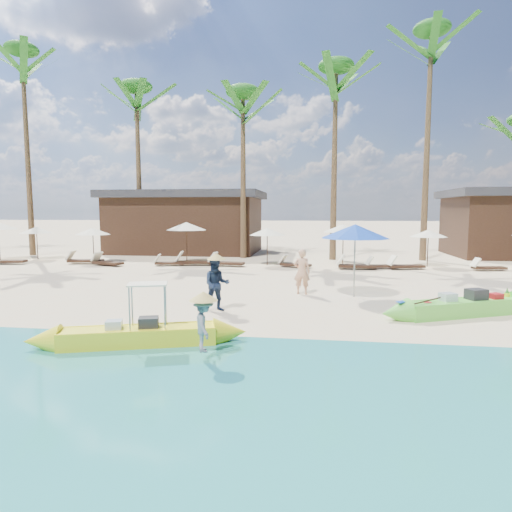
# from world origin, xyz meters

# --- Properties ---
(ground) EXTENTS (240.00, 240.00, 0.00)m
(ground) POSITION_xyz_m (0.00, 0.00, 0.00)
(ground) COLOR beige
(ground) RESTS_ON ground
(wet_sand_strip) EXTENTS (240.00, 4.50, 0.01)m
(wet_sand_strip) POSITION_xyz_m (0.00, -5.00, 0.00)
(wet_sand_strip) COLOR tan
(wet_sand_strip) RESTS_ON ground
(green_canoe) EXTENTS (5.39, 2.66, 0.73)m
(green_canoe) POSITION_xyz_m (5.19, 0.41, 0.25)
(green_canoe) COLOR #61D641
(green_canoe) RESTS_ON ground
(yellow_canoe) EXTENTS (5.12, 1.87, 1.36)m
(yellow_canoe) POSITION_xyz_m (-2.70, -3.39, 0.22)
(yellow_canoe) COLOR yellow
(yellow_canoe) RESTS_ON ground
(tourist) EXTENTS (0.62, 0.45, 1.60)m
(tourist) POSITION_xyz_m (0.63, 2.91, 0.80)
(tourist) COLOR tan
(tourist) RESTS_ON ground
(vendor_green) EXTENTS (0.91, 0.80, 1.58)m
(vendor_green) POSITION_xyz_m (-1.76, -0.01, 0.79)
(vendor_green) COLOR #15213B
(vendor_green) RESTS_ON ground
(vendor_yellow) EXTENTS (0.62, 0.79, 1.07)m
(vendor_yellow) POSITION_xyz_m (-1.06, -4.11, 0.72)
(vendor_yellow) COLOR gray
(vendor_yellow) RESTS_ON ground
(blue_umbrella) EXTENTS (2.30, 2.30, 2.48)m
(blue_umbrella) POSITION_xyz_m (2.41, 2.64, 2.24)
(blue_umbrella) COLOR #99999E
(blue_umbrella) RESTS_ON ground
(resort_parasol_2) EXTENTS (1.92, 1.92, 1.97)m
(resort_parasol_2) POSITION_xyz_m (-15.65, 11.80, 1.78)
(resort_parasol_2) COLOR #331E14
(resort_parasol_2) RESTS_ON ground
(lounger_2_left) EXTENTS (2.04, 0.97, 0.67)m
(lounger_2_left) POSITION_xyz_m (-15.83, 9.25, 0.22)
(lounger_2_left) COLOR #331E14
(lounger_2_left) RESTS_ON ground
(resort_parasol_3) EXTENTS (1.93, 1.93, 1.98)m
(resort_parasol_3) POSITION_xyz_m (-11.32, 10.53, 1.79)
(resort_parasol_3) COLOR #331E14
(resort_parasol_3) RESTS_ON ground
(lounger_3_left) EXTENTS (2.03, 0.84, 0.67)m
(lounger_3_left) POSITION_xyz_m (-11.69, 10.04, 0.22)
(lounger_3_left) COLOR #331E14
(lounger_3_left) RESTS_ON ground
(lounger_3_right) EXTENTS (1.94, 1.12, 0.63)m
(lounger_3_right) POSITION_xyz_m (-10.04, 9.44, 0.21)
(lounger_3_right) COLOR #331E14
(lounger_3_right) RESTS_ON ground
(resort_parasol_4) EXTENTS (2.23, 2.23, 2.30)m
(resort_parasol_4) POSITION_xyz_m (-6.11, 11.30, 2.07)
(resort_parasol_4) COLOR #331E14
(resort_parasol_4) RESTS_ON ground
(lounger_4_left) EXTENTS (1.68, 0.75, 0.55)m
(lounger_4_left) POSITION_xyz_m (-6.73, 9.84, 0.18)
(lounger_4_left) COLOR #331E14
(lounger_4_left) RESTS_ON ground
(lounger_4_right) EXTENTS (2.07, 0.89, 0.68)m
(lounger_4_right) POSITION_xyz_m (-5.48, 10.19, 0.23)
(lounger_4_right) COLOR #331E14
(lounger_4_right) RESTS_ON ground
(resort_parasol_5) EXTENTS (1.97, 1.97, 2.03)m
(resort_parasol_5) POSITION_xyz_m (-1.47, 10.77, 1.83)
(resort_parasol_5) COLOR #331E14
(resort_parasol_5) RESTS_ON ground
(lounger_5_left) EXTENTS (1.97, 0.82, 0.65)m
(lounger_5_left) POSITION_xyz_m (-3.68, 10.11, 0.22)
(lounger_5_left) COLOR #331E14
(lounger_5_left) RESTS_ON ground
(resort_parasol_6) EXTENTS (2.16, 2.16, 2.23)m
(resort_parasol_6) POSITION_xyz_m (2.58, 11.31, 2.01)
(resort_parasol_6) COLOR #331E14
(resort_parasol_6) RESTS_ON ground
(lounger_6_left) EXTENTS (1.76, 1.01, 0.57)m
(lounger_6_left) POSITION_xyz_m (-0.02, 10.10, 0.19)
(lounger_6_left) COLOR #331E14
(lounger_6_left) RESTS_ON ground
(lounger_6_right) EXTENTS (1.95, 0.63, 0.66)m
(lounger_6_right) POSITION_xyz_m (3.04, 9.76, 0.22)
(lounger_6_right) COLOR #331E14
(lounger_6_right) RESTS_ON ground
(resort_parasol_7) EXTENTS (1.89, 1.89, 1.94)m
(resort_parasol_7) POSITION_xyz_m (6.97, 11.38, 1.75)
(resort_parasol_7) COLOR #331E14
(resort_parasol_7) RESTS_ON ground
(lounger_7_left) EXTENTS (1.76, 0.83, 0.58)m
(lounger_7_left) POSITION_xyz_m (4.39, 10.13, 0.19)
(lounger_7_left) COLOR #331E14
(lounger_7_left) RESTS_ON ground
(lounger_7_right) EXTENTS (1.93, 0.96, 0.63)m
(lounger_7_right) POSITION_xyz_m (5.53, 10.12, 0.21)
(lounger_7_right) COLOR #331E14
(lounger_7_right) RESTS_ON ground
(lounger_8_left) EXTENTS (1.70, 0.74, 0.56)m
(lounger_8_left) POSITION_xyz_m (9.47, 10.17, 0.19)
(lounger_8_left) COLOR #331E14
(lounger_8_left) RESTS_ON ground
(palm_1) EXTENTS (2.08, 2.08, 13.60)m
(palm_1) POSITION_xyz_m (-17.59, 14.06, 10.82)
(palm_1) COLOR brown
(palm_1) RESTS_ON ground
(palm_2) EXTENTS (2.08, 2.08, 11.33)m
(palm_2) POSITION_xyz_m (-10.45, 15.08, 9.18)
(palm_2) COLOR brown
(palm_2) RESTS_ON ground
(palm_3) EXTENTS (2.08, 2.08, 10.52)m
(palm_3) POSITION_xyz_m (-3.36, 14.27, 8.58)
(palm_3) COLOR brown
(palm_3) RESTS_ON ground
(palm_4) EXTENTS (2.08, 2.08, 11.70)m
(palm_4) POSITION_xyz_m (2.15, 14.01, 9.45)
(palm_4) COLOR brown
(palm_4) RESTS_ON ground
(palm_5) EXTENTS (2.08, 2.08, 13.60)m
(palm_5) POSITION_xyz_m (7.45, 14.38, 10.82)
(palm_5) COLOR brown
(palm_5) RESTS_ON ground
(pavilion_west) EXTENTS (10.80, 6.60, 4.30)m
(pavilion_west) POSITION_xyz_m (-8.00, 17.50, 2.19)
(pavilion_west) COLOR #331E14
(pavilion_west) RESTS_ON ground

